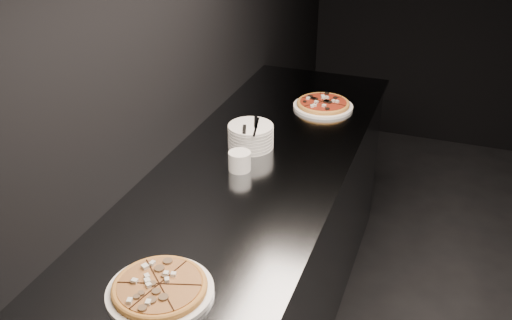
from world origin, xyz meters
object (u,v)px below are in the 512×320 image
(plate_stack, at_px, (251,136))
(cutlery, at_px, (251,126))
(pizza_mushroom, at_px, (160,288))
(counter, at_px, (250,261))
(pizza_tomato, at_px, (323,104))
(ramekin, at_px, (240,160))

(plate_stack, xyz_separation_m, cutlery, (0.01, -0.01, 0.05))
(pizza_mushroom, xyz_separation_m, plate_stack, (-0.08, 0.96, 0.03))
(counter, relative_size, pizza_tomato, 8.27)
(pizza_mushroom, relative_size, ramekin, 3.86)
(pizza_mushroom, bearing_deg, ramekin, 93.89)
(plate_stack, bearing_deg, pizza_mushroom, -85.15)
(pizza_mushroom, xyz_separation_m, pizza_tomato, (0.11, 1.48, -0.00))
(counter, relative_size, ramekin, 27.25)
(pizza_mushroom, xyz_separation_m, cutlery, (-0.07, 0.94, 0.08))
(ramekin, bearing_deg, pizza_mushroom, -86.11)
(plate_stack, bearing_deg, ramekin, -81.65)
(counter, height_order, pizza_mushroom, pizza_mushroom)
(plate_stack, distance_m, cutlery, 0.06)
(pizza_tomato, height_order, cutlery, cutlery)
(counter, relative_size, plate_stack, 12.68)
(pizza_mushroom, height_order, ramekin, ramekin)
(counter, height_order, pizza_tomato, pizza_tomato)
(counter, xyz_separation_m, cutlery, (-0.06, 0.18, 0.56))
(cutlery, bearing_deg, counter, -90.90)
(cutlery, height_order, ramekin, cutlery)
(pizza_mushroom, bearing_deg, counter, 90.86)
(pizza_tomato, height_order, plate_stack, plate_stack)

